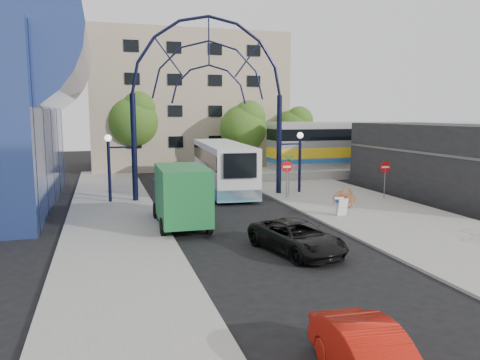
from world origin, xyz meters
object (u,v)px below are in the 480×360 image
object	(u,v)px
train_car	(395,144)
sandwich_board	(341,204)
do_not_enter_sign	(385,171)
tree_north_c	(295,128)
red_sedan	(372,359)
tree_north_b	(134,119)
city_bus	(223,166)
black_suv	(297,237)
street_name_sign	(289,167)
green_truck	(180,196)
gateway_arch	(209,70)
stop_sign	(287,170)
bike_near_b	(346,194)
bike_near_a	(343,198)
tree_north_a	(245,126)

from	to	relation	value
train_car	sandwich_board	bearing A→B (deg)	-131.95
do_not_enter_sign	tree_north_c	world-z (taller)	tree_north_c
sandwich_board	red_sedan	world-z (taller)	red_sedan
do_not_enter_sign	tree_north_b	xyz separation A→B (m)	(-14.88, 19.93, 3.29)
city_bus	black_suv	bearing A→B (deg)	-89.11
sandwich_board	train_car	distance (m)	21.65
street_name_sign	black_suv	distance (m)	12.99
sandwich_board	green_truck	world-z (taller)	green_truck
gateway_arch	green_truck	distance (m)	10.70
stop_sign	tree_north_b	distance (m)	20.18
green_truck	bike_near_b	bearing A→B (deg)	16.79
tree_north_b	bike_near_a	xyz separation A→B (m)	(10.86, -21.60, -4.65)
tree_north_a	bike_near_a	world-z (taller)	tree_north_a
do_not_enter_sign	train_car	bearing A→B (deg)	53.13
tree_north_c	black_suv	distance (m)	29.93
do_not_enter_sign	sandwich_board	world-z (taller)	do_not_enter_sign
do_not_enter_sign	bike_near_a	size ratio (longest dim) A/B	1.30
stop_sign	black_suv	xyz separation A→B (m)	(-4.21, -11.45, -1.33)
tree_north_a	black_suv	distance (m)	26.27
gateway_arch	train_car	bearing A→B (deg)	21.80
green_truck	black_suv	bearing A→B (deg)	-56.13
black_suv	tree_north_c	bearing A→B (deg)	53.40
do_not_enter_sign	bike_near_a	bearing A→B (deg)	-157.38
tree_north_b	tree_north_c	bearing A→B (deg)	-7.12
do_not_enter_sign	sandwich_board	bearing A→B (deg)	-143.32
tree_north_b	train_car	bearing A→B (deg)	-18.36
train_car	stop_sign	bearing A→B (deg)	-146.66
bike_near_b	tree_north_c	bearing A→B (deg)	59.48
bike_near_a	green_truck	bearing A→B (deg)	-179.74
stop_sign	city_bus	distance (m)	6.02
train_car	bike_near_b	world-z (taller)	train_car
street_name_sign	sandwich_board	bearing A→B (deg)	-86.54
gateway_arch	red_sedan	bearing A→B (deg)	-94.44
stop_sign	train_car	size ratio (longest dim) A/B	0.10
tree_north_a	tree_north_b	xyz separation A→B (m)	(-10.00, 4.00, 0.66)
do_not_enter_sign	red_sedan	xyz separation A→B (m)	(-12.78, -18.85, -1.33)
red_sedan	bike_near_b	bearing A→B (deg)	66.22
train_car	tree_north_b	bearing A→B (deg)	161.64
tree_north_a	green_truck	bearing A→B (deg)	-115.86
train_car	city_bus	world-z (taller)	train_car
gateway_arch	bike_near_b	distance (m)	12.04
gateway_arch	stop_sign	xyz separation A→B (m)	(4.80, -2.00, -6.56)
green_truck	bike_near_b	size ratio (longest dim) A/B	3.84
city_bus	bike_near_a	distance (m)	10.37
gateway_arch	sandwich_board	bearing A→B (deg)	-55.09
train_car	black_suv	xyz separation A→B (m)	(-19.41, -21.46, -2.24)
gateway_arch	train_car	size ratio (longest dim) A/B	0.54
street_name_sign	green_truck	size ratio (longest dim) A/B	0.44
stop_sign	bike_near_b	xyz separation A→B (m)	(3.15, -2.32, -1.38)
gateway_arch	tree_north_c	bearing A→B (deg)	48.96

